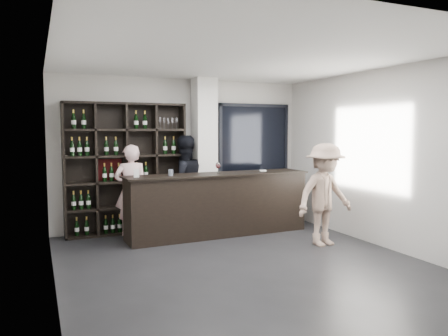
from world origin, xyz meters
name	(u,v)px	position (x,y,z in m)	size (l,w,h in m)	color
floor	(243,264)	(0.00, 0.00, -0.01)	(5.00, 5.50, 0.01)	black
wine_shelf	(126,169)	(-1.15, 2.57, 1.20)	(2.20, 0.35, 2.40)	black
structural_column	(204,153)	(0.35, 2.47, 1.45)	(0.40, 0.40, 2.90)	silver
glass_panel	(254,154)	(1.55, 2.69, 1.40)	(1.60, 0.08, 2.10)	black
tasting_counter	(219,204)	(0.35, 1.75, 0.56)	(3.41, 0.71, 1.13)	black
taster_pink	(131,190)	(-1.10, 2.40, 0.82)	(0.60, 0.39, 1.64)	beige
taster_black	(184,183)	(-0.10, 2.40, 0.90)	(0.88, 0.68, 1.80)	black
customer	(325,195)	(1.68, 0.40, 0.84)	(1.09, 0.63, 1.69)	gray
wine_glass	(218,167)	(0.34, 1.76, 1.24)	(0.09, 0.09, 0.22)	white
spit_cup	(171,172)	(-0.55, 1.72, 1.18)	(0.08, 0.08, 0.11)	#A0ACC2
napkin_stack	(263,171)	(1.30, 1.83, 1.13)	(0.12, 0.12, 0.02)	white
card_stand	(136,173)	(-1.15, 1.69, 1.19)	(0.09, 0.04, 0.13)	white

